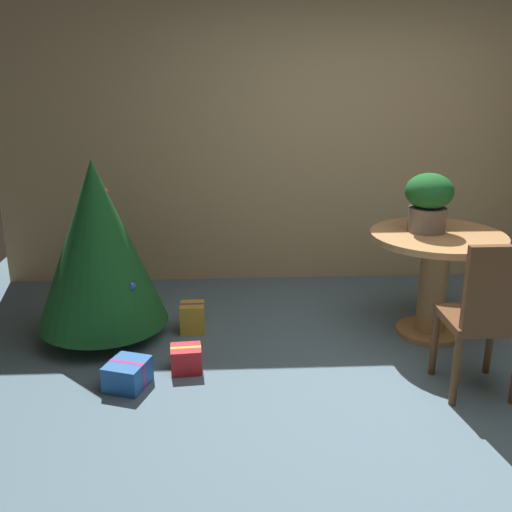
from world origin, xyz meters
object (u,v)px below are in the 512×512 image
object	(u,v)px
holiday_tree	(98,244)
gift_box_red	(186,359)
round_dining_table	(435,266)
wooden_chair_near	(485,313)
gift_box_blue	(128,374)
gift_box_gold	(193,318)
flower_vase	(429,199)

from	to	relation	value
holiday_tree	gift_box_red	distance (m)	1.03
round_dining_table	wooden_chair_near	distance (m)	0.85
gift_box_red	gift_box_blue	xyz separation A→B (m)	(-0.35, -0.18, -0.00)
gift_box_gold	holiday_tree	bearing A→B (deg)	-174.46
flower_vase	wooden_chair_near	size ratio (longest dim) A/B	0.43
wooden_chair_near	flower_vase	bearing A→B (deg)	94.26
holiday_tree	gift_box_gold	xyz separation A→B (m)	(0.63, 0.06, -0.60)
gift_box_gold	flower_vase	bearing A→B (deg)	-2.27
flower_vase	gift_box_red	world-z (taller)	flower_vase
flower_vase	holiday_tree	distance (m)	2.33
wooden_chair_near	gift_box_red	xyz separation A→B (m)	(-1.76, 0.38, -0.45)
gift_box_blue	round_dining_table	bearing A→B (deg)	17.12
round_dining_table	flower_vase	bearing A→B (deg)	136.28
gift_box_red	round_dining_table	bearing A→B (deg)	14.96
round_dining_table	gift_box_blue	distance (m)	2.24
gift_box_blue	holiday_tree	bearing A→B (deg)	110.98
holiday_tree	gift_box_gold	world-z (taller)	holiday_tree
flower_vase	gift_box_red	xyz separation A→B (m)	(-1.69, -0.53, -0.92)
gift_box_red	flower_vase	bearing A→B (deg)	17.56
round_dining_table	gift_box_red	world-z (taller)	round_dining_table
gift_box_red	gift_box_blue	bearing A→B (deg)	-152.76
flower_vase	gift_box_gold	distance (m)	1.90
holiday_tree	gift_box_red	size ratio (longest dim) A/B	6.20
gift_box_red	gift_box_gold	world-z (taller)	gift_box_gold
flower_vase	gift_box_gold	size ratio (longest dim) A/B	1.88
round_dining_table	gift_box_red	xyz separation A→B (m)	(-1.76, -0.47, -0.45)
gift_box_blue	wooden_chair_near	bearing A→B (deg)	-5.39
wooden_chair_near	holiday_tree	world-z (taller)	holiday_tree
flower_vase	gift_box_red	size ratio (longest dim) A/B	1.98
round_dining_table	holiday_tree	world-z (taller)	holiday_tree
flower_vase	holiday_tree	size ratio (longest dim) A/B	0.32
gift_box_red	holiday_tree	bearing A→B (deg)	139.08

